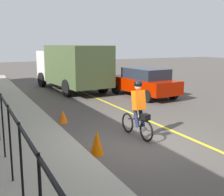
{
  "coord_description": "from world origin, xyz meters",
  "views": [
    {
      "loc": [
        -7.03,
        4.4,
        2.95
      ],
      "look_at": [
        2.19,
        -0.07,
        1.0
      ],
      "focal_mm": 46.92,
      "sensor_mm": 36.0,
      "label": 1
    }
  ],
  "objects_px": {
    "cyclist_lead": "(138,109)",
    "patrol_sedan": "(144,82)",
    "traffic_cone_near": "(63,116)",
    "traffic_cone_far": "(97,142)",
    "box_truck_background": "(72,66)"
  },
  "relations": [
    {
      "from": "cyclist_lead",
      "to": "box_truck_background",
      "type": "height_order",
      "value": "box_truck_background"
    },
    {
      "from": "traffic_cone_far",
      "to": "patrol_sedan",
      "type": "bearing_deg",
      "value": -40.0
    },
    {
      "from": "box_truck_background",
      "to": "traffic_cone_far",
      "type": "distance_m",
      "value": 10.94
    },
    {
      "from": "traffic_cone_near",
      "to": "cyclist_lead",
      "type": "bearing_deg",
      "value": -148.83
    },
    {
      "from": "cyclist_lead",
      "to": "patrol_sedan",
      "type": "bearing_deg",
      "value": -37.05
    },
    {
      "from": "cyclist_lead",
      "to": "box_truck_background",
      "type": "bearing_deg",
      "value": -9.87
    },
    {
      "from": "patrol_sedan",
      "to": "traffic_cone_far",
      "type": "height_order",
      "value": "patrol_sedan"
    },
    {
      "from": "box_truck_background",
      "to": "traffic_cone_far",
      "type": "relative_size",
      "value": 9.97
    },
    {
      "from": "patrol_sedan",
      "to": "traffic_cone_near",
      "type": "relative_size",
      "value": 9.49
    },
    {
      "from": "box_truck_background",
      "to": "traffic_cone_near",
      "type": "xyz_separation_m",
      "value": [
        -7.04,
        2.69,
        -1.31
      ]
    },
    {
      "from": "patrol_sedan",
      "to": "traffic_cone_far",
      "type": "relative_size",
      "value": 6.58
    },
    {
      "from": "box_truck_background",
      "to": "traffic_cone_near",
      "type": "height_order",
      "value": "box_truck_background"
    },
    {
      "from": "cyclist_lead",
      "to": "patrol_sedan",
      "type": "distance_m",
      "value": 7.18
    },
    {
      "from": "box_truck_background",
      "to": "traffic_cone_near",
      "type": "bearing_deg",
      "value": 153.46
    },
    {
      "from": "patrol_sedan",
      "to": "traffic_cone_near",
      "type": "bearing_deg",
      "value": 115.14
    }
  ]
}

